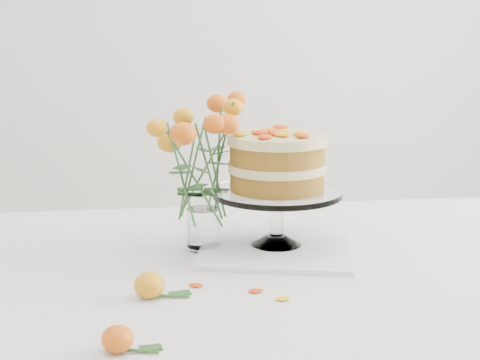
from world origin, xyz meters
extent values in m
cube|color=tan|center=(0.00, 0.00, 0.73)|extent=(1.40, 0.90, 0.04)
cylinder|color=tan|center=(0.62, 0.37, 0.35)|extent=(0.06, 0.06, 0.71)
cube|color=white|center=(0.00, 0.00, 0.75)|extent=(1.42, 0.92, 0.01)
cube|color=white|center=(0.00, 0.46, 0.65)|extent=(1.42, 0.01, 0.20)
cube|color=white|center=(0.06, 0.09, 0.76)|extent=(0.37, 0.37, 0.01)
cylinder|color=white|center=(0.06, 0.09, 0.83)|extent=(0.03, 0.03, 0.09)
cylinder|color=white|center=(0.06, 0.09, 0.88)|extent=(0.27, 0.27, 0.01)
cylinder|color=olive|center=(0.06, 0.09, 0.90)|extent=(0.25, 0.25, 0.04)
cylinder|color=beige|center=(0.06, 0.09, 0.93)|extent=(0.26, 0.26, 0.02)
cylinder|color=olive|center=(0.06, 0.09, 0.96)|extent=(0.25, 0.25, 0.04)
cylinder|color=beige|center=(0.06, 0.09, 0.98)|extent=(0.27, 0.27, 0.02)
cylinder|color=white|center=(-0.09, 0.10, 0.76)|extent=(0.06, 0.06, 0.01)
cylinder|color=white|center=(-0.09, 0.10, 0.80)|extent=(0.07, 0.07, 0.08)
ellipsoid|color=orange|center=(-0.20, -0.14, 0.78)|extent=(0.05, 0.05, 0.04)
cylinder|color=#295A24|center=(-0.17, -0.15, 0.76)|extent=(0.06, 0.02, 0.01)
ellipsoid|color=#DE5C0A|center=(-0.24, -0.33, 0.78)|extent=(0.05, 0.05, 0.04)
cylinder|color=#295A24|center=(-0.21, -0.34, 0.76)|extent=(0.05, 0.02, 0.00)
ellipsoid|color=#FFB010|center=(-0.12, -0.10, 0.76)|extent=(0.03, 0.02, 0.00)
ellipsoid|color=#FFB010|center=(-0.02, -0.14, 0.76)|extent=(0.03, 0.02, 0.00)
ellipsoid|color=#FFB010|center=(0.02, -0.18, 0.76)|extent=(0.03, 0.02, 0.00)
camera|label=1|loc=(-0.19, -1.20, 1.19)|focal=50.00mm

